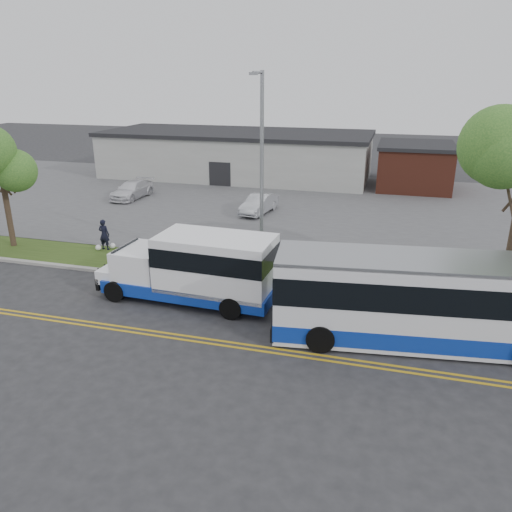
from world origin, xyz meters
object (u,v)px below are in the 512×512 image
(streetlight_near, at_px, (261,171))
(pedestrian, at_px, (104,235))
(transit_bus, at_px, (439,302))
(parked_car_a, at_px, (259,204))
(shuttle_bus, at_px, (199,266))
(parked_car_b, at_px, (132,190))

(streetlight_near, bearing_deg, pedestrian, 172.35)
(transit_bus, bearing_deg, streetlight_near, 143.19)
(pedestrian, bearing_deg, streetlight_near, 172.68)
(streetlight_near, height_order, parked_car_a, streetlight_near)
(shuttle_bus, xyz_separation_m, pedestrian, (-7.63, 4.73, -0.66))
(parked_car_b, bearing_deg, parked_car_a, -6.24)
(pedestrian, relative_size, parked_car_b, 0.38)
(transit_bus, height_order, parked_car_a, transit_bus)
(streetlight_near, bearing_deg, parked_car_b, 137.60)
(pedestrian, xyz_separation_m, parked_car_a, (6.26, 9.97, -0.21))
(transit_bus, height_order, pedestrian, transit_bus)
(parked_car_a, bearing_deg, transit_bus, -45.90)
(parked_car_b, bearing_deg, transit_bus, -35.65)
(parked_car_a, bearing_deg, shuttle_bus, -75.74)
(shuttle_bus, distance_m, pedestrian, 9.00)
(transit_bus, bearing_deg, shuttle_bus, 166.70)
(parked_car_b, bearing_deg, streetlight_near, -39.68)
(streetlight_near, xyz_separation_m, parked_car_a, (-3.21, 11.24, -4.47))
(streetlight_near, distance_m, parked_car_a, 12.52)
(streetlight_near, xyz_separation_m, transit_bus, (7.91, -4.53, -3.56))
(transit_bus, relative_size, parked_car_b, 2.66)
(shuttle_bus, relative_size, parked_car_b, 1.76)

